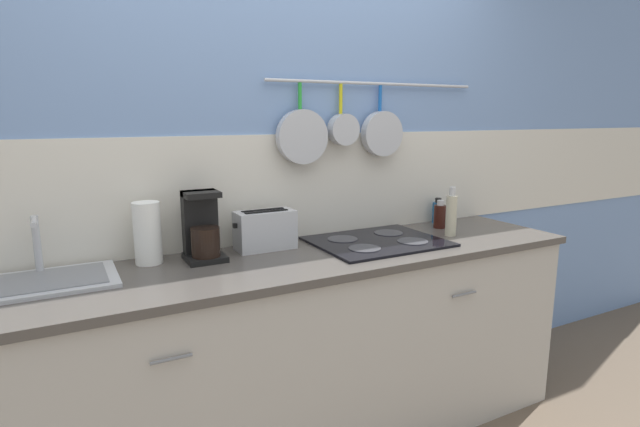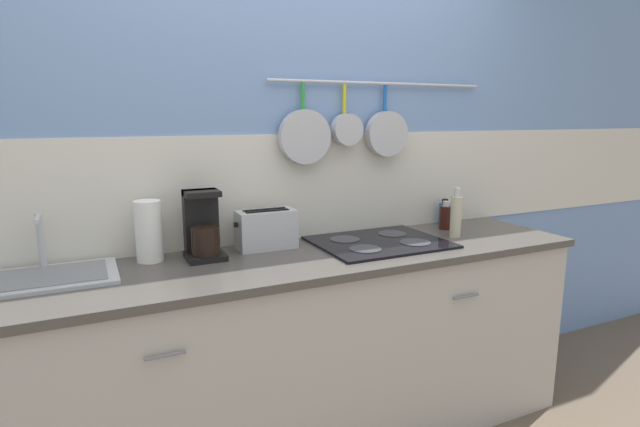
{
  "view_description": "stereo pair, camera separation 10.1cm",
  "coord_description": "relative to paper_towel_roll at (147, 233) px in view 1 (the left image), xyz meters",
  "views": [
    {
      "loc": [
        -0.94,
        -1.9,
        1.53
      ],
      "look_at": [
        0.07,
        0.0,
        1.11
      ],
      "focal_mm": 28.0,
      "sensor_mm": 36.0,
      "label": 1
    },
    {
      "loc": [
        -0.85,
        -1.94,
        1.53
      ],
      "look_at": [
        0.07,
        0.0,
        1.11
      ],
      "focal_mm": 28.0,
      "sensor_mm": 36.0,
      "label": 2
    }
  ],
  "objects": [
    {
      "name": "paper_towel_roll",
      "position": [
        0.0,
        0.0,
        0.0
      ],
      "size": [
        0.11,
        0.11,
        0.26
      ],
      "color": "white",
      "rests_on": "countertop"
    },
    {
      "name": "wall_back",
      "position": [
        0.63,
        0.14,
        0.23
      ],
      "size": [
        7.2,
        0.14,
        2.6
      ],
      "color": "#7293C6",
      "rests_on": "ground_plane"
    },
    {
      "name": "countertop",
      "position": [
        0.63,
        -0.21,
        -0.15
      ],
      "size": [
        2.67,
        0.61,
        0.03
      ],
      "color": "#4C4742",
      "rests_on": "cabinet_base"
    },
    {
      "name": "toaster",
      "position": [
        0.52,
        -0.02,
        -0.04
      ],
      "size": [
        0.29,
        0.13,
        0.18
      ],
      "color": "#B7BABF",
      "rests_on": "countertop"
    },
    {
      "name": "cooktop",
      "position": [
        1.04,
        -0.17,
        -0.12
      ],
      "size": [
        0.61,
        0.49,
        0.01
      ],
      "color": "black",
      "rests_on": "countertop"
    },
    {
      "name": "bottle_dish_soap",
      "position": [
        1.45,
        -0.22,
        -0.02
      ],
      "size": [
        0.06,
        0.06,
        0.25
      ],
      "color": "#BFB799",
      "rests_on": "countertop"
    },
    {
      "name": "bottle_sesame_oil",
      "position": [
        1.53,
        -0.06,
        -0.06
      ],
      "size": [
        0.07,
        0.07,
        0.15
      ],
      "color": "#33140F",
      "rests_on": "countertop"
    },
    {
      "name": "cabinet_base",
      "position": [
        0.63,
        -0.21,
        -0.61
      ],
      "size": [
        2.63,
        0.59,
        0.89
      ],
      "color": "#B7B2A8",
      "rests_on": "ground_plane"
    },
    {
      "name": "bottle_olive_oil",
      "position": [
        1.6,
        0.05,
        -0.07
      ],
      "size": [
        0.06,
        0.06,
        0.14
      ],
      "color": "navy",
      "rests_on": "countertop"
    },
    {
      "name": "coffee_maker",
      "position": [
        0.22,
        -0.05,
        -0.01
      ],
      "size": [
        0.16,
        0.17,
        0.3
      ],
      "color": "black",
      "rests_on": "countertop"
    },
    {
      "name": "sink_basin",
      "position": [
        -0.4,
        -0.09,
        -0.11
      ],
      "size": [
        0.53,
        0.34,
        0.23
      ],
      "color": "#B7BABF",
      "rests_on": "countertop"
    }
  ]
}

